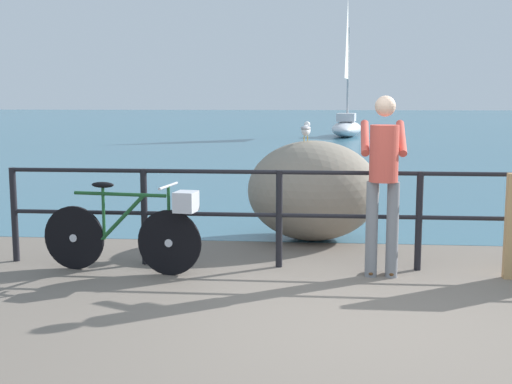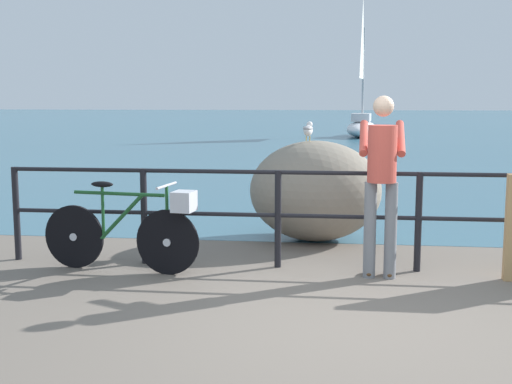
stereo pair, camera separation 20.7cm
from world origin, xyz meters
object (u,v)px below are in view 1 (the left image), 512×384
object	(u,v)px
bicycle	(134,228)
sailboat	(347,121)
person_at_railing	(383,177)
breakwater_boulder_main	(313,190)
seagull	(306,129)

from	to	relation	value
bicycle	sailboat	size ratio (longest dim) A/B	0.27
person_at_railing	sailboat	xyz separation A→B (m)	(0.73, 24.37, -0.28)
sailboat	breakwater_boulder_main	bearing A→B (deg)	-176.57
breakwater_boulder_main	sailboat	xyz separation A→B (m)	(1.41, 22.69, 0.09)
person_at_railing	breakwater_boulder_main	world-z (taller)	person_at_railing
person_at_railing	seagull	distance (m)	1.85
seagull	sailboat	world-z (taller)	sailboat
bicycle	sailboat	xyz separation A→B (m)	(3.19, 24.47, 0.24)
bicycle	seagull	world-z (taller)	seagull
breakwater_boulder_main	bicycle	bearing A→B (deg)	-135.02
seagull	sailboat	bearing A→B (deg)	2.03
bicycle	breakwater_boulder_main	distance (m)	2.52
bicycle	person_at_railing	distance (m)	2.52
bicycle	breakwater_boulder_main	bearing A→B (deg)	53.12
breakwater_boulder_main	sailboat	bearing A→B (deg)	86.44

